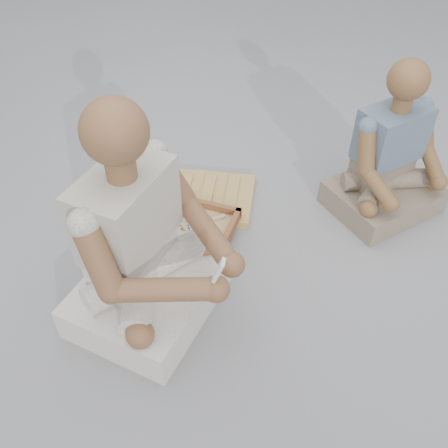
# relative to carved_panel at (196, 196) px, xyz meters

# --- Properties ---
(ground) EXTENTS (60.00, 60.00, 0.00)m
(ground) POSITION_rel_carved_panel_xyz_m (0.22, -0.59, -0.02)
(ground) COLOR gray
(ground) RESTS_ON ground
(carved_panel) EXTENTS (0.65, 0.45, 0.04)m
(carved_panel) POSITION_rel_carved_panel_xyz_m (0.00, 0.00, 0.00)
(carved_panel) COLOR #A4773F
(carved_panel) RESTS_ON ground
(tool_tray) EXTENTS (0.55, 0.48, 0.06)m
(tool_tray) POSITION_rel_carved_panel_xyz_m (-0.01, -0.30, 0.04)
(tool_tray) COLOR brown
(tool_tray) RESTS_ON carved_panel
(chisel_0) EXTENTS (0.06, 0.22, 0.02)m
(chisel_0) POSITION_rel_carved_panel_xyz_m (0.09, -0.36, 0.06)
(chisel_0) COLOR silver
(chisel_0) RESTS_ON tool_tray
(chisel_1) EXTENTS (0.14, 0.19, 0.02)m
(chisel_1) POSITION_rel_carved_panel_xyz_m (-0.02, -0.32, 0.06)
(chisel_1) COLOR silver
(chisel_1) RESTS_ON tool_tray
(chisel_2) EXTENTS (0.21, 0.09, 0.02)m
(chisel_2) POSITION_rel_carved_panel_xyz_m (-0.03, -0.21, 0.05)
(chisel_2) COLOR silver
(chisel_2) RESTS_ON tool_tray
(chisel_3) EXTENTS (0.21, 0.11, 0.02)m
(chisel_3) POSITION_rel_carved_panel_xyz_m (0.06, -0.35, 0.05)
(chisel_3) COLOR silver
(chisel_3) RESTS_ON tool_tray
(chisel_4) EXTENTS (0.20, 0.12, 0.02)m
(chisel_4) POSITION_rel_carved_panel_xyz_m (0.12, -0.23, 0.05)
(chisel_4) COLOR silver
(chisel_4) RESTS_ON tool_tray
(chisel_5) EXTENTS (0.12, 0.20, 0.02)m
(chisel_5) POSITION_rel_carved_panel_xyz_m (0.03, -0.31, 0.05)
(chisel_5) COLOR silver
(chisel_5) RESTS_ON tool_tray
(chisel_6) EXTENTS (0.09, 0.21, 0.02)m
(chisel_6) POSITION_rel_carved_panel_xyz_m (0.04, -0.39, 0.06)
(chisel_6) COLOR silver
(chisel_6) RESTS_ON tool_tray
(chisel_7) EXTENTS (0.11, 0.21, 0.02)m
(chisel_7) POSITION_rel_carved_panel_xyz_m (0.02, -0.29, 0.04)
(chisel_7) COLOR silver
(chisel_7) RESTS_ON tool_tray
(chisel_8) EXTENTS (0.17, 0.17, 0.02)m
(chisel_8) POSITION_rel_carved_panel_xyz_m (0.03, -0.24, 0.05)
(chisel_8) COLOR silver
(chisel_8) RESTS_ON tool_tray
(chisel_9) EXTENTS (0.21, 0.10, 0.02)m
(chisel_9) POSITION_rel_carved_panel_xyz_m (0.00, -0.20, 0.05)
(chisel_9) COLOR silver
(chisel_9) RESTS_ON tool_tray
(wood_chip_0) EXTENTS (0.02, 0.02, 0.00)m
(wood_chip_0) POSITION_rel_carved_panel_xyz_m (0.21, -0.29, -0.02)
(wood_chip_0) COLOR tan
(wood_chip_0) RESTS_ON ground
(wood_chip_1) EXTENTS (0.02, 0.02, 0.00)m
(wood_chip_1) POSITION_rel_carved_panel_xyz_m (-0.02, -0.14, -0.02)
(wood_chip_1) COLOR tan
(wood_chip_1) RESTS_ON ground
(wood_chip_2) EXTENTS (0.02, 0.02, 0.00)m
(wood_chip_2) POSITION_rel_carved_panel_xyz_m (-0.18, -0.36, -0.02)
(wood_chip_2) COLOR tan
(wood_chip_2) RESTS_ON ground
(wood_chip_3) EXTENTS (0.02, 0.02, 0.00)m
(wood_chip_3) POSITION_rel_carved_panel_xyz_m (0.04, -0.17, -0.02)
(wood_chip_3) COLOR tan
(wood_chip_3) RESTS_ON ground
(wood_chip_4) EXTENTS (0.02, 0.02, 0.00)m
(wood_chip_4) POSITION_rel_carved_panel_xyz_m (0.15, -0.52, -0.02)
(wood_chip_4) COLOR tan
(wood_chip_4) RESTS_ON ground
(wood_chip_5) EXTENTS (0.02, 0.02, 0.00)m
(wood_chip_5) POSITION_rel_carved_panel_xyz_m (-0.17, -0.12, -0.02)
(wood_chip_5) COLOR tan
(wood_chip_5) RESTS_ON ground
(wood_chip_6) EXTENTS (0.02, 0.02, 0.00)m
(wood_chip_6) POSITION_rel_carved_panel_xyz_m (-0.36, -0.58, -0.02)
(wood_chip_6) COLOR tan
(wood_chip_6) RESTS_ON ground
(wood_chip_7) EXTENTS (0.02, 0.02, 0.00)m
(wood_chip_7) POSITION_rel_carved_panel_xyz_m (0.18, -0.51, -0.02)
(wood_chip_7) COLOR tan
(wood_chip_7) RESTS_ON ground
(wood_chip_8) EXTENTS (0.02, 0.02, 0.00)m
(wood_chip_8) POSITION_rel_carved_panel_xyz_m (-0.20, 0.05, -0.02)
(wood_chip_8) COLOR tan
(wood_chip_8) RESTS_ON ground
(wood_chip_9) EXTENTS (0.02, 0.02, 0.00)m
(wood_chip_9) POSITION_rel_carved_panel_xyz_m (0.34, 0.09, -0.02)
(wood_chip_9) COLOR tan
(wood_chip_9) RESTS_ON ground
(wood_chip_10) EXTENTS (0.02, 0.02, 0.00)m
(wood_chip_10) POSITION_rel_carved_panel_xyz_m (0.05, -0.08, -0.02)
(wood_chip_10) COLOR tan
(wood_chip_10) RESTS_ON ground
(wood_chip_11) EXTENTS (0.02, 0.02, 0.00)m
(wood_chip_11) POSITION_rel_carved_panel_xyz_m (-0.19, -0.49, -0.02)
(wood_chip_11) COLOR tan
(wood_chip_11) RESTS_ON ground
(wood_chip_12) EXTENTS (0.02, 0.02, 0.00)m
(wood_chip_12) POSITION_rel_carved_panel_xyz_m (-0.04, -0.03, -0.02)
(wood_chip_12) COLOR tan
(wood_chip_12) RESTS_ON ground
(craftsman) EXTENTS (0.78, 0.80, 1.02)m
(craftsman) POSITION_rel_carved_panel_xyz_m (-0.12, -0.74, 0.33)
(craftsman) COLOR silver
(craftsman) RESTS_ON ground
(companion) EXTENTS (0.68, 0.66, 0.84)m
(companion) POSITION_rel_carved_panel_xyz_m (1.01, 0.02, 0.26)
(companion) COLOR gray
(companion) RESTS_ON ground
(mobile_phone) EXTENTS (0.05, 0.05, 0.10)m
(mobile_phone) POSITION_rel_carved_panel_xyz_m (0.21, -0.94, 0.46)
(mobile_phone) COLOR silver
(mobile_phone) RESTS_ON craftsman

